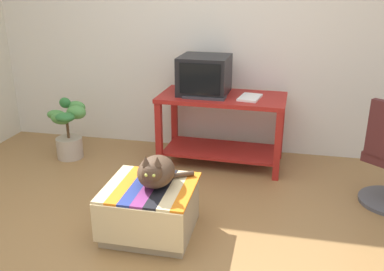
{
  "coord_description": "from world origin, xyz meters",
  "views": [
    {
      "loc": [
        0.72,
        -2.25,
        1.73
      ],
      "look_at": [
        0.05,
        0.85,
        0.55
      ],
      "focal_mm": 38.88,
      "sensor_mm": 36.0,
      "label": 1
    }
  ],
  "objects_px": {
    "keyboard": "(204,97)",
    "ottoman_with_blanket": "(151,209)",
    "tv_monitor": "(205,75)",
    "potted_plant": "(69,131)",
    "cat": "(156,171)",
    "desk": "(222,118)",
    "book": "(250,97)"
  },
  "relations": [
    {
      "from": "keyboard",
      "to": "ottoman_with_blanket",
      "type": "distance_m",
      "value": 1.34
    },
    {
      "from": "book",
      "to": "ottoman_with_blanket",
      "type": "xyz_separation_m",
      "value": [
        -0.58,
        -1.3,
        -0.52
      ]
    },
    {
      "from": "desk",
      "to": "keyboard",
      "type": "bearing_deg",
      "value": -136.87
    },
    {
      "from": "desk",
      "to": "cat",
      "type": "height_order",
      "value": "desk"
    },
    {
      "from": "ottoman_with_blanket",
      "to": "cat",
      "type": "height_order",
      "value": "cat"
    },
    {
      "from": "tv_monitor",
      "to": "potted_plant",
      "type": "xyz_separation_m",
      "value": [
        -1.36,
        -0.26,
        -0.58
      ]
    },
    {
      "from": "keyboard",
      "to": "ottoman_with_blanket",
      "type": "height_order",
      "value": "keyboard"
    },
    {
      "from": "desk",
      "to": "tv_monitor",
      "type": "height_order",
      "value": "tv_monitor"
    },
    {
      "from": "keyboard",
      "to": "book",
      "type": "xyz_separation_m",
      "value": [
        0.42,
        0.08,
        -0.0
      ]
    },
    {
      "from": "keyboard",
      "to": "cat",
      "type": "height_order",
      "value": "keyboard"
    },
    {
      "from": "desk",
      "to": "potted_plant",
      "type": "xyz_separation_m",
      "value": [
        -1.54,
        -0.22,
        -0.18
      ]
    },
    {
      "from": "tv_monitor",
      "to": "book",
      "type": "xyz_separation_m",
      "value": [
        0.45,
        -0.1,
        -0.17
      ]
    },
    {
      "from": "desk",
      "to": "book",
      "type": "bearing_deg",
      "value": -9.6
    },
    {
      "from": "tv_monitor",
      "to": "cat",
      "type": "height_order",
      "value": "tv_monitor"
    },
    {
      "from": "book",
      "to": "potted_plant",
      "type": "xyz_separation_m",
      "value": [
        -1.81,
        -0.16,
        -0.41
      ]
    },
    {
      "from": "cat",
      "to": "potted_plant",
      "type": "relative_size",
      "value": 0.68
    },
    {
      "from": "book",
      "to": "cat",
      "type": "height_order",
      "value": "book"
    },
    {
      "from": "ottoman_with_blanket",
      "to": "tv_monitor",
      "type": "bearing_deg",
      "value": 84.65
    },
    {
      "from": "book",
      "to": "cat",
      "type": "bearing_deg",
      "value": -102.89
    },
    {
      "from": "cat",
      "to": "keyboard",
      "type": "bearing_deg",
      "value": 78.64
    },
    {
      "from": "potted_plant",
      "to": "keyboard",
      "type": "bearing_deg",
      "value": 3.48
    },
    {
      "from": "cat",
      "to": "desk",
      "type": "bearing_deg",
      "value": 72.83
    },
    {
      "from": "desk",
      "to": "tv_monitor",
      "type": "xyz_separation_m",
      "value": [
        -0.18,
        0.05,
        0.41
      ]
    },
    {
      "from": "tv_monitor",
      "to": "ottoman_with_blanket",
      "type": "relative_size",
      "value": 0.77
    },
    {
      "from": "book",
      "to": "ottoman_with_blanket",
      "type": "height_order",
      "value": "book"
    },
    {
      "from": "keyboard",
      "to": "cat",
      "type": "distance_m",
      "value": 1.22
    },
    {
      "from": "desk",
      "to": "keyboard",
      "type": "relative_size",
      "value": 3.08
    },
    {
      "from": "ottoman_with_blanket",
      "to": "potted_plant",
      "type": "bearing_deg",
      "value": 137.24
    },
    {
      "from": "keyboard",
      "to": "cat",
      "type": "bearing_deg",
      "value": -94.21
    },
    {
      "from": "tv_monitor",
      "to": "potted_plant",
      "type": "distance_m",
      "value": 1.5
    },
    {
      "from": "tv_monitor",
      "to": "cat",
      "type": "bearing_deg",
      "value": -91.62
    },
    {
      "from": "tv_monitor",
      "to": "keyboard",
      "type": "distance_m",
      "value": 0.25
    }
  ]
}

